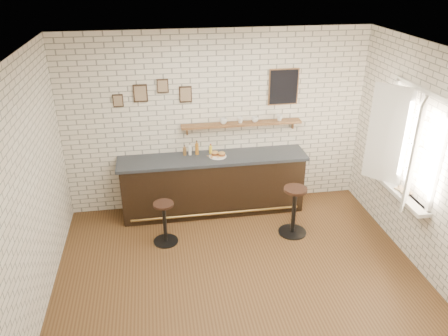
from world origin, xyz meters
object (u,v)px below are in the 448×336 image
Objects in this scene: shelf_cup_d at (279,118)px; book_upper at (400,190)px; sandwich_plate at (218,156)px; ciabatta_sandwich at (218,154)px; bitters_bottle_white at (190,150)px; bitters_bottle_amber at (197,149)px; shelf_cup_b at (240,120)px; book_lower at (401,192)px; bar_stool_right at (294,209)px; shelf_cup_a at (223,121)px; bitters_bottle_brown at (185,151)px; condiment_bottle_yellow at (211,150)px; bar_stool_left at (165,221)px; shelf_cup_c at (255,120)px; bar_counter at (213,184)px.

book_upper is at bearing -79.01° from shelf_cup_d.
sandwich_plate is 1.23× the size of ciabatta_sandwich.
bitters_bottle_white is 0.12m from bitters_bottle_amber.
shelf_cup_d is at bearing -46.62° from shelf_cup_b.
book_lower is (2.41, -1.48, -0.07)m from sandwich_plate.
bar_stool_right is 7.73× the size of shelf_cup_d.
shelf_cup_a reaches higher than bitters_bottle_white.
shelf_cup_d is at bearing 1.84° from bitters_bottle_brown.
bitters_bottle_brown is 2.00m from bar_stool_right.
sandwich_plate is 1.18× the size of book_lower.
ciabatta_sandwich is 1.37× the size of condiment_bottle_yellow.
bar_stool_left is (-0.41, -0.96, -0.72)m from bitters_bottle_brown.
bitters_bottle_brown is 1.64× the size of shelf_cup_c.
bitters_bottle_brown is 0.80× the size of book_upper.
sandwich_plate is 1.25× the size of book_upper.
bar_stool_right is 8.15× the size of shelf_cup_b.
shelf_cup_c is at bearing 3.01° from bitters_bottle_amber.
bitters_bottle_white is at bearing 161.62° from sandwich_plate.
sandwich_plate is 2.70× the size of shelf_cup_d.
bar_stool_right is (2.00, -0.08, 0.06)m from bar_stool_left.
condiment_bottle_yellow reaches higher than bar_counter.
shelf_cup_b is 0.66m from shelf_cup_d.
shelf_cup_c is 1.06× the size of shelf_cup_d.
shelf_cup_d reaches higher than book_lower.
bar_counter is 0.52m from sandwich_plate.
bitters_bottle_white is at bearing 127.67° from book_lower.
shelf_cup_a is (1.06, 1.01, 1.18)m from bar_stool_left.
book_upper is at bearing -29.20° from bitters_bottle_white.
shelf_cup_d is at bearing 1.95° from bitters_bottle_white.
book_upper is at bearing -86.01° from shelf_cup_b.
bitters_bottle_white is (-0.44, 0.15, 0.08)m from sandwich_plate.
bitters_bottle_white is at bearing 157.46° from bar_counter.
bar_stool_right is at bearing -33.04° from bitters_bottle_brown.
shelf_cup_b is 0.41× the size of book_lower.
shelf_cup_c reaches higher than bitters_bottle_amber.
ciabatta_sandwich is 1.14× the size of bitters_bottle_white.
shelf_cup_a reaches higher than ciabatta_sandwich.
ciabatta_sandwich is 0.54m from shelf_cup_a.
shelf_cup_d reaches higher than ciabatta_sandwich.
bar_counter is at bearing 127.58° from shelf_cup_c.
shelf_cup_c is 0.42m from shelf_cup_d.
shelf_cup_a is at bearing 5.17° from bitters_bottle_white.
condiment_bottle_yellow reaches higher than book_upper.
ciabatta_sandwich is 1.02× the size of book_upper.
ciabatta_sandwich is at bearing 139.83° from bar_stool_right.
bar_stool_left is 2.00m from bar_stool_right.
ciabatta_sandwich is (0.01, 0.00, 0.04)m from sandwich_plate.
shelf_cup_c is 2.48m from book_upper.
bitters_bottle_amber is at bearing 153.93° from shelf_cup_d.
shelf_cup_b is at bearing 22.29° from bar_counter.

